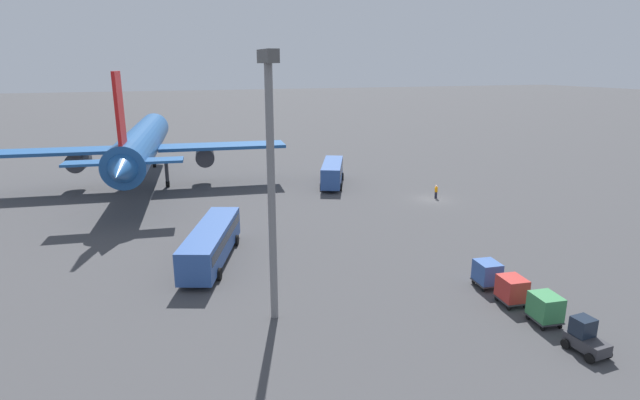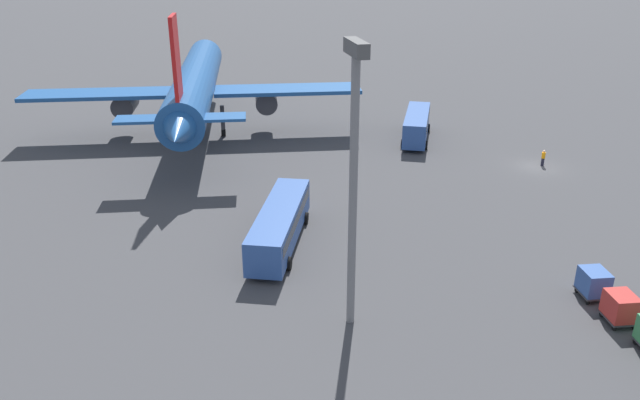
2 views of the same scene
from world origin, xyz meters
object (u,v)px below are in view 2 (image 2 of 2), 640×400
Objects in this scene: shuttle_bus_near at (417,124)px; cargo_cart_blue at (594,282)px; airplane at (195,85)px; cargo_cart_red at (620,307)px; worker_person at (543,158)px; shuttle_bus_far at (280,222)px.

shuttle_bus_near is 35.95m from cargo_cart_blue.
airplane is at bearing 96.25° from shuttle_bus_near.
shuttle_bus_near is 5.18× the size of cargo_cart_blue.
airplane is at bearing 26.74° from cargo_cart_red.
shuttle_bus_near is 15.25m from worker_person.
shuttle_bus_near is 0.87× the size of shuttle_bus_far.
worker_person is at bearing -112.72° from airplane.
cargo_cart_red is at bearing -146.31° from airplane.
cargo_cart_red and cargo_cart_blue have the same top height.
shuttle_bus_far is 5.95× the size of cargo_cart_red.
shuttle_bus_far is 7.45× the size of worker_person.
shuttle_bus_near reaches higher than shuttle_bus_far.
worker_person is 0.80× the size of cargo_cart_blue.
cargo_cart_blue is (-12.56, -19.13, -0.67)m from shuttle_bus_far.
airplane is at bearing 29.35° from shuttle_bus_far.
airplane reaches higher than shuttle_bus_far.
cargo_cart_red is at bearing 157.71° from worker_person.
shuttle_bus_near is 38.96m from cargo_cart_red.
worker_person is 29.45m from cargo_cart_red.
worker_person is (11.68, -30.09, -0.99)m from shuttle_bus_far.
worker_person is at bearing -24.33° from cargo_cart_blue.
airplane is 4.07× the size of shuttle_bus_near.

